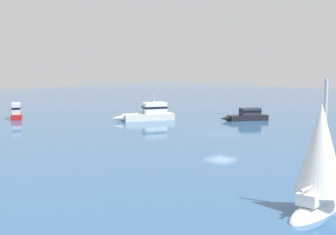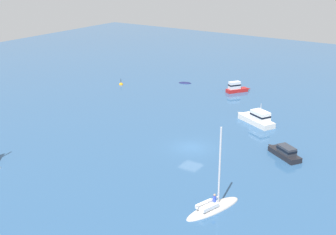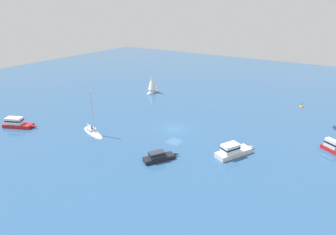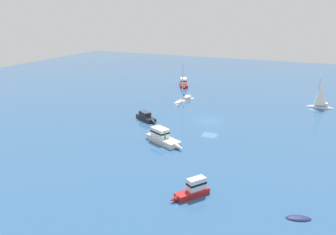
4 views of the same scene
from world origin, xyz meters
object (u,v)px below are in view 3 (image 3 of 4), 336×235
Objects in this scene: motor_cruiser at (159,156)px; cabin_cruiser_1 at (17,123)px; cabin_cruiser at (233,150)px; channel_buoy at (301,107)px; sailboat at (93,132)px; yacht at (152,84)px; tender at (336,129)px; powerboat at (333,147)px.

motor_cruiser is 0.80× the size of cabin_cruiser_1.
cabin_cruiser is 4.85× the size of channel_buoy.
motor_cruiser is 3.63× the size of channel_buoy.
sailboat is 45.15m from channel_buoy.
yacht is 35.68m from channel_buoy.
yacht reaches higher than channel_buoy.
tender is at bearing 52.11° from sailboat.
cabin_cruiser is 39.21m from cabin_cruiser_1.
motor_cruiser is 29.17m from cabin_cruiser_1.
tender is 0.40× the size of yacht.
channel_buoy is (40.41, -42.67, -0.77)m from cabin_cruiser_1.
cabin_cruiser is at bearing -7.02° from cabin_cruiser_1.
yacht is (31.61, -8.16, 1.34)m from cabin_cruiser_1.
channel_buoy is at bearing 12.04° from motor_cruiser.
motor_cruiser is 11.23m from cabin_cruiser.
motor_cruiser is 2.06× the size of tender.
powerboat is 20.74m from channel_buoy.
powerboat is 43.18m from yacht.
channel_buoy is (35.90, -13.85, -0.58)m from motor_cruiser.
motor_cruiser is at bearing 36.28° from yacht.
yacht reaches higher than cabin_cruiser_1.
tender is at bearing 123.57° from powerboat.
motor_cruiser is at bearing -108.55° from powerboat.
sailboat is 24.39m from cabin_cruiser.
yacht reaches higher than powerboat.
powerboat is at bearing 74.77° from yacht.
cabin_cruiser_1 reaches higher than channel_buoy.
cabin_cruiser_1 is (-31.34, 49.99, 0.77)m from tender.
yacht is at bearing 119.06° from sailboat.
cabin_cruiser is at bearing 128.32° from tender.
tender is (25.65, -36.20, -0.15)m from sailboat.
powerboat is at bearing -26.16° from cabin_cruiser.
powerboat reaches higher than motor_cruiser.
sailboat is 1.19× the size of cabin_cruiser.
yacht is (10.59, 41.84, 1.35)m from powerboat.
tender is 0.39× the size of cabin_cruiser_1.
cabin_cruiser_1 reaches higher than motor_cruiser.
powerboat is (15.32, -36.21, 0.61)m from sailboat.
cabin_cruiser_1 is at bearing 133.44° from channel_buoy.
sailboat is 26.59m from yacht.
cabin_cruiser_1 is (-4.50, 28.82, 0.19)m from motor_cruiser.
sailboat is 3.28× the size of tender.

